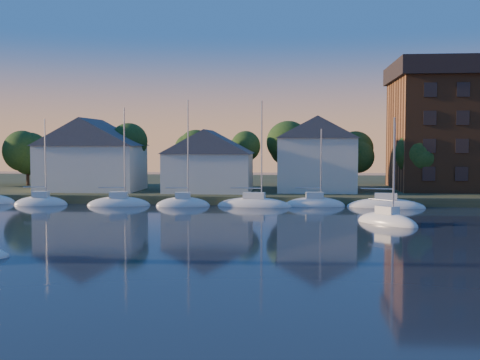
# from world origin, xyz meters

# --- Properties ---
(ground) EXTENTS (260.00, 260.00, 0.00)m
(ground) POSITION_xyz_m (0.00, 0.00, 0.00)
(ground) COLOR black
(ground) RESTS_ON ground
(shoreline_land) EXTENTS (160.00, 50.00, 2.00)m
(shoreline_land) POSITION_xyz_m (0.00, 75.00, 0.00)
(shoreline_land) COLOR #303A22
(shoreline_land) RESTS_ON ground
(wooden_dock) EXTENTS (120.00, 3.00, 1.00)m
(wooden_dock) POSITION_xyz_m (0.00, 52.00, 0.00)
(wooden_dock) COLOR brown
(wooden_dock) RESTS_ON ground
(clubhouse_west) EXTENTS (13.65, 9.45, 9.64)m
(clubhouse_west) POSITION_xyz_m (-22.00, 58.00, 5.93)
(clubhouse_west) COLOR beige
(clubhouse_west) RESTS_ON shoreline_land
(clubhouse_centre) EXTENTS (11.55, 8.40, 8.08)m
(clubhouse_centre) POSITION_xyz_m (-6.00, 57.00, 5.13)
(clubhouse_centre) COLOR beige
(clubhouse_centre) RESTS_ON shoreline_land
(clubhouse_east) EXTENTS (10.50, 8.40, 9.80)m
(clubhouse_east) POSITION_xyz_m (8.00, 59.00, 6.00)
(clubhouse_east) COLOR beige
(clubhouse_east) RESTS_ON shoreline_land
(tree_line) EXTENTS (93.40, 5.40, 8.90)m
(tree_line) POSITION_xyz_m (2.00, 63.00, 7.18)
(tree_line) COLOR #39291A
(tree_line) RESTS_ON shoreline_land
(moored_fleet) EXTENTS (63.50, 2.40, 12.05)m
(moored_fleet) POSITION_xyz_m (-12.00, 49.00, 0.10)
(moored_fleet) COLOR white
(moored_fleet) RESTS_ON ground
(drifting_sailboat_right) EXTENTS (6.13, 6.43, 10.73)m
(drifting_sailboat_right) POSITION_xyz_m (13.61, 34.77, 0.10)
(drifting_sailboat_right) COLOR white
(drifting_sailboat_right) RESTS_ON ground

